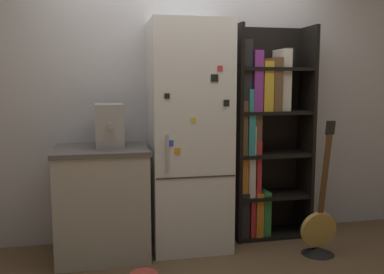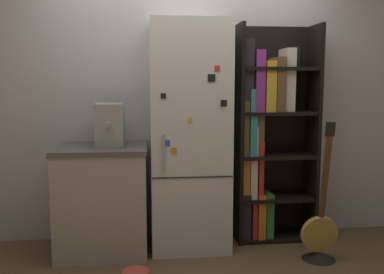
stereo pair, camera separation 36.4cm
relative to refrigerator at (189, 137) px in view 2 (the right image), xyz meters
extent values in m
plane|color=brown|center=(0.00, -0.17, -0.97)|extent=(16.00, 16.00, 0.00)
cube|color=silver|center=(0.00, 0.30, 0.33)|extent=(8.00, 0.05, 2.60)
cube|color=white|center=(0.00, 0.00, 0.00)|extent=(0.66, 0.56, 1.94)
cube|color=#333333|center=(0.00, -0.28, -0.29)|extent=(0.65, 0.01, 0.01)
cube|color=#B2B2B7|center=(-0.23, -0.29, -0.09)|extent=(0.02, 0.02, 0.30)
cube|color=yellow|center=(-0.02, -0.28, 0.17)|extent=(0.03, 0.01, 0.03)
cube|color=orange|center=(-0.15, -0.28, -0.07)|extent=(0.05, 0.02, 0.05)
cube|color=black|center=(-0.23, -0.28, 0.36)|extent=(0.04, 0.01, 0.04)
cube|color=red|center=(0.19, -0.28, 0.57)|extent=(0.04, 0.01, 0.04)
cube|color=black|center=(0.25, -0.28, 0.30)|extent=(0.05, 0.02, 0.05)
cube|color=blue|center=(-0.21, -0.28, -0.01)|extent=(0.05, 0.01, 0.05)
cube|color=black|center=(0.15, -0.28, 0.50)|extent=(0.06, 0.01, 0.06)
cube|color=black|center=(0.45, 0.10, 0.00)|extent=(0.03, 0.35, 1.94)
cube|color=black|center=(1.14, 0.10, 0.00)|extent=(0.03, 0.35, 1.94)
cube|color=black|center=(0.79, 0.26, 0.00)|extent=(0.72, 0.03, 1.94)
cube|color=black|center=(0.79, 0.10, -0.96)|extent=(0.66, 0.32, 0.03)
cube|color=black|center=(0.79, 0.10, -0.58)|extent=(0.66, 0.32, 0.03)
cube|color=black|center=(0.79, 0.10, -0.20)|extent=(0.66, 0.32, 0.03)
cube|color=black|center=(0.79, 0.10, 0.19)|extent=(0.66, 0.32, 0.03)
cube|color=black|center=(0.79, 0.10, 0.58)|extent=(0.66, 0.32, 0.03)
cube|color=#262628|center=(0.51, 0.10, -0.73)|extent=(0.08, 0.27, 0.41)
cube|color=red|center=(0.59, 0.09, -0.72)|extent=(0.04, 0.24, 0.45)
cube|color=orange|center=(0.65, 0.10, -0.74)|extent=(0.07, 0.27, 0.41)
cube|color=#338C3F|center=(0.73, 0.10, -0.74)|extent=(0.07, 0.24, 0.41)
cube|color=orange|center=(0.51, 0.10, -0.34)|extent=(0.06, 0.24, 0.46)
cube|color=silver|center=(0.57, 0.10, -0.25)|extent=(0.06, 0.26, 0.65)
cube|color=red|center=(0.64, 0.10, -0.31)|extent=(0.04, 0.25, 0.51)
cube|color=brown|center=(0.50, 0.10, 0.06)|extent=(0.04, 0.28, 0.48)
cube|color=teal|center=(0.56, 0.10, 0.11)|extent=(0.06, 0.29, 0.59)
cube|color=brown|center=(0.63, 0.10, 0.05)|extent=(0.06, 0.25, 0.45)
cube|color=#262628|center=(0.52, 0.10, 0.52)|extent=(0.08, 0.25, 0.62)
cube|color=purple|center=(0.61, 0.10, 0.47)|extent=(0.08, 0.29, 0.53)
cube|color=gold|center=(0.71, 0.11, 0.43)|extent=(0.09, 0.31, 0.44)
cube|color=brown|center=(0.79, 0.10, 0.44)|extent=(0.08, 0.30, 0.47)
cube|color=silver|center=(0.89, 0.11, 0.48)|extent=(0.08, 0.26, 0.55)
cylinder|color=black|center=(0.96, 0.10, 0.68)|extent=(0.10, 0.10, 0.18)
cube|color=#BCB7A8|center=(-0.74, -0.03, -0.54)|extent=(0.74, 0.63, 0.87)
cube|color=#5B5651|center=(-0.74, -0.03, -0.08)|extent=(0.76, 0.65, 0.04)
cube|color=#A5A39E|center=(-0.67, -0.02, 0.11)|extent=(0.23, 0.30, 0.35)
cylinder|color=#A5A39E|center=(-0.67, -0.20, 0.13)|extent=(0.04, 0.06, 0.04)
cone|color=black|center=(1.02, -0.41, -0.94)|extent=(0.27, 0.27, 0.06)
cylinder|color=gold|center=(1.02, -0.41, -0.76)|extent=(0.30, 0.09, 0.31)
cube|color=brown|center=(1.02, -0.48, -0.27)|extent=(0.04, 0.11, 0.66)
cube|color=black|center=(1.02, -0.53, 0.11)|extent=(0.07, 0.04, 0.11)
cylinder|color=#D84C3F|center=(-0.46, -0.59, -0.95)|extent=(0.21, 0.21, 0.05)
torus|color=#D84C3F|center=(-0.46, -0.59, -0.93)|extent=(0.21, 0.21, 0.01)
camera|label=1|loc=(-0.73, -3.56, 0.47)|focal=40.00mm
camera|label=2|loc=(-0.37, -3.62, 0.47)|focal=40.00mm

